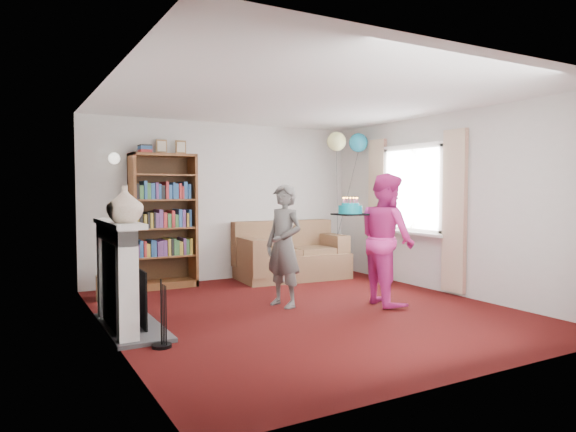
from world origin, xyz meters
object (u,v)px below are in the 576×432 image
person_striped (284,246)px  person_magenta (387,239)px  birthday_cake (350,210)px  sofa (290,257)px  bookcase (163,222)px

person_striped → person_magenta: size_ratio=0.92×
person_striped → birthday_cake: (0.76, -0.32, 0.44)m
sofa → birthday_cake: birthday_cake is taller
person_striped → birthday_cake: bearing=50.3°
bookcase → person_magenta: (2.15, -2.49, -0.14)m
sofa → birthday_cake: 2.25m
sofa → person_magenta: 2.31m
person_magenta → birthday_cake: size_ratio=4.61×
person_striped → person_magenta: person_magenta is taller
person_magenta → person_striped: bearing=76.5°
sofa → person_striped: 2.08m
person_striped → birthday_cake: size_ratio=4.22×
person_striped → person_magenta: bearing=49.8°
bookcase → person_striped: 2.20m
person_magenta → birthday_cake: (-0.42, 0.19, 0.37)m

